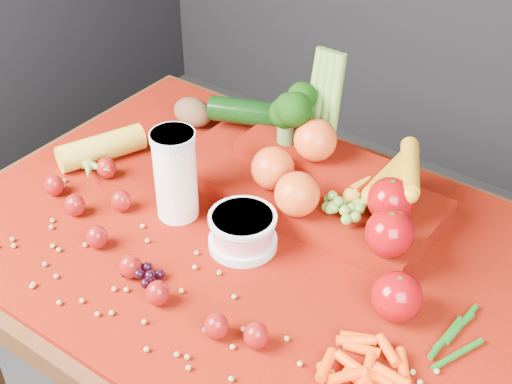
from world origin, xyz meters
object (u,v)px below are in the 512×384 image
Objects in this scene: table at (250,279)px; yogurt_bowl at (243,230)px; produce_mound at (318,178)px; milk_glass at (175,172)px.

table is 8.98× the size of yogurt_bowl.
yogurt_bowl is 0.21× the size of produce_mound.
milk_glass is 0.16m from yogurt_bowl.
yogurt_bowl reaches higher than table.
yogurt_bowl is (0.01, -0.03, 0.14)m from table.
milk_glass is 0.26m from produce_mound.
table is 0.15m from yogurt_bowl.
table is at bearing 100.84° from yogurt_bowl.
produce_mound reaches higher than table.
table is at bearing 9.11° from milk_glass.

